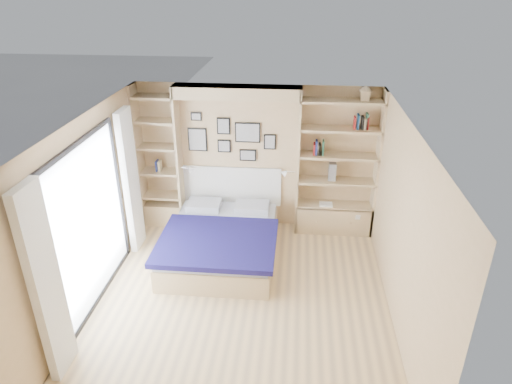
# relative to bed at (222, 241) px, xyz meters

# --- Properties ---
(ground) EXTENTS (4.50, 4.50, 0.00)m
(ground) POSITION_rel_bed_xyz_m (0.45, -1.11, -0.28)
(ground) COLOR #E1BD80
(ground) RESTS_ON ground
(room_shell) EXTENTS (4.50, 4.50, 4.50)m
(room_shell) POSITION_rel_bed_xyz_m (0.06, 0.41, 0.80)
(room_shell) COLOR tan
(room_shell) RESTS_ON ground
(bed) EXTENTS (1.74, 2.21, 1.07)m
(bed) POSITION_rel_bed_xyz_m (0.00, 0.00, 0.00)
(bed) COLOR tan
(bed) RESTS_ON ground
(photo_gallery) EXTENTS (1.48, 0.02, 0.82)m
(photo_gallery) POSITION_rel_bed_xyz_m (-0.00, 1.11, 1.33)
(photo_gallery) COLOR black
(photo_gallery) RESTS_ON ground
(reading_lamps) EXTENTS (1.92, 0.12, 0.15)m
(reading_lamps) POSITION_rel_bed_xyz_m (0.15, 0.89, 0.82)
(reading_lamps) COLOR silver
(reading_lamps) RESTS_ON ground
(shelf_decor) EXTENTS (3.47, 0.23, 2.03)m
(shelf_decor) POSITION_rel_bed_xyz_m (1.66, 0.96, 1.44)
(shelf_decor) COLOR #A51E1E
(shelf_decor) RESTS_ON ground
(deck_chair) EXTENTS (0.68, 0.84, 0.73)m
(deck_chair) POSITION_rel_bed_xyz_m (-3.08, -0.18, 0.07)
(deck_chair) COLOR tan
(deck_chair) RESTS_ON ground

